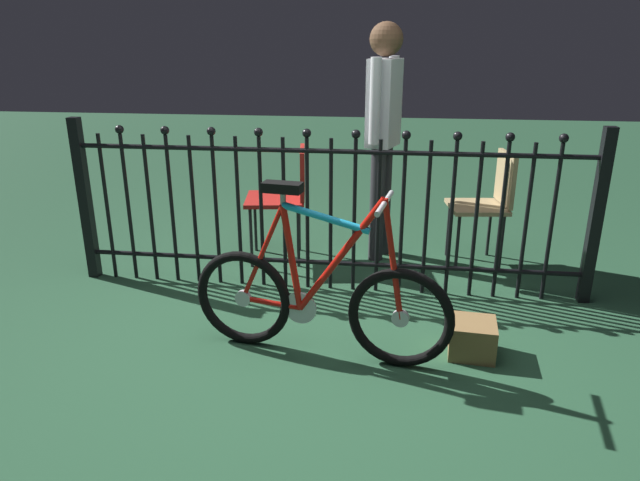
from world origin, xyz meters
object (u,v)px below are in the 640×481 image
Objects in this scene: display_crate at (472,338)px; person_visitor at (383,122)px; chair_red at (286,192)px; bicycle at (319,299)px; chair_tan at (489,198)px.

person_visitor is at bearing 110.76° from display_crate.
person_visitor is (0.70, 0.14, 0.51)m from chair_red.
chair_red is 1.84m from display_crate.
bicycle is 1.65× the size of chair_tan.
chair_tan is 0.96m from person_visitor.
bicycle is 0.86m from display_crate.
person_visitor is 1.80m from display_crate.
display_crate is (0.54, -1.43, -0.95)m from person_visitor.
person_visitor is (-0.79, 0.05, 0.53)m from chair_tan.
chair_tan is 1.46m from display_crate.
chair_tan is at bearing -3.52° from person_visitor.
bicycle reaches higher than display_crate.
bicycle reaches higher than chair_tan.
display_crate is (-0.25, -1.38, -0.42)m from chair_tan.
chair_red is 0.50× the size of person_visitor.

